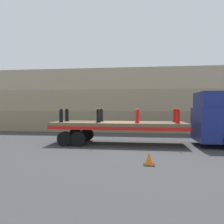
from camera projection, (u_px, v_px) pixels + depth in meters
ground_plane at (118, 144)px, 13.69m from camera, size 120.00×120.00×0.00m
rock_cliff at (126, 100)px, 21.16m from camera, size 60.00×3.30×5.93m
truck_cab at (218, 119)px, 12.91m from camera, size 2.49×2.75×3.21m
flatbed_trailer at (111, 126)px, 13.73m from camera, size 8.25×2.55×1.38m
fire_hydrant_black_near_0 at (61, 116)px, 13.56m from camera, size 0.28×0.46×0.85m
fire_hydrant_black_far_0 at (67, 115)px, 14.63m from camera, size 0.28×0.46×0.85m
fire_hydrant_black_near_1 at (98, 116)px, 13.26m from camera, size 0.28×0.46×0.85m
fire_hydrant_black_far_1 at (101, 115)px, 14.33m from camera, size 0.28×0.46×0.85m
fire_hydrant_red_near_2 at (137, 116)px, 12.97m from camera, size 0.28×0.46×0.85m
fire_hydrant_red_far_2 at (137, 115)px, 14.04m from camera, size 0.28×0.46×0.85m
fire_hydrant_red_near_3 at (178, 116)px, 12.68m from camera, size 0.28×0.46×0.85m
fire_hydrant_red_far_3 at (175, 115)px, 13.74m from camera, size 0.28×0.46×0.85m
cargo_strap_rear at (100, 108)px, 13.79m from camera, size 0.05×2.64×0.01m
cargo_strap_middle at (176, 108)px, 13.20m from camera, size 0.05×2.64×0.01m
traffic_cone at (149, 159)px, 8.70m from camera, size 0.44×0.44×0.52m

